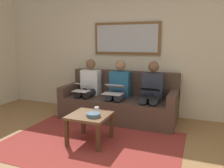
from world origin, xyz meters
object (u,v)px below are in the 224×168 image
object	(u,v)px
laptop_black	(149,93)
coffee_table	(90,119)
cup	(97,110)
laptop_silver	(114,90)
person_middle	(119,88)
person_left	(152,91)
person_right	(89,86)
bowl	(93,115)
laptop_white	(83,87)
couch	(120,102)
framed_mirror	(126,38)

from	to	relation	value
laptop_black	coffee_table	bearing A→B (deg)	53.35
cup	laptop_silver	distance (m)	0.83
cup	person_middle	distance (m)	1.06
person_middle	laptop_silver	distance (m)	0.23
person_left	person_middle	bearing A→B (deg)	0.00
person_left	laptop_black	xyz separation A→B (m)	(0.00, 0.24, 0.02)
person_left	cup	bearing A→B (deg)	59.75
person_right	bowl	bearing A→B (deg)	119.62
bowl	person_right	bearing A→B (deg)	-60.38
laptop_black	laptop_white	world-z (taller)	laptop_black
person_left	laptop_silver	bearing A→B (deg)	19.94
couch	bowl	xyz separation A→B (m)	(-0.06, 1.30, 0.15)
bowl	person_left	size ratio (longest dim) A/B	0.17
couch	cup	size ratio (longest dim) A/B	24.44
coffee_table	laptop_black	distance (m)	1.17
framed_mirror	coffee_table	size ratio (longest dim) A/B	2.40
cup	laptop_black	distance (m)	1.03
couch	bowl	world-z (taller)	couch
couch	person_right	world-z (taller)	person_right
laptop_white	bowl	bearing A→B (deg)	125.45
person_left	person_right	xyz separation A→B (m)	(1.28, 0.00, 0.00)
laptop_black	person_right	distance (m)	1.30
couch	cup	world-z (taller)	couch
person_left	person_right	world-z (taller)	same
bowl	laptop_white	distance (m)	1.22
coffee_table	person_middle	bearing A→B (deg)	-91.97
cup	laptop_black	size ratio (longest dim) A/B	0.25
cup	person_left	size ratio (longest dim) A/B	0.08
cup	person_right	bearing A→B (deg)	-57.59
framed_mirror	bowl	world-z (taller)	framed_mirror
framed_mirror	coffee_table	distance (m)	2.00
laptop_black	cup	bearing A→B (deg)	53.06
couch	bowl	size ratio (longest dim) A/B	11.06
cup	laptop_black	world-z (taller)	laptop_black
framed_mirror	person_right	xyz separation A→B (m)	(0.64, 0.46, -0.94)
couch	laptop_black	world-z (taller)	couch
framed_mirror	person_right	world-z (taller)	framed_mirror
bowl	laptop_white	bearing A→B (deg)	-54.55
couch	person_right	bearing A→B (deg)	6.13
laptop_silver	cup	bearing A→B (deg)	91.90
person_right	laptop_white	size ratio (longest dim) A/B	3.39
framed_mirror	person_middle	size ratio (longest dim) A/B	1.21
cup	bowl	distance (m)	0.18
coffee_table	person_middle	world-z (taller)	person_middle
person_right	person_middle	bearing A→B (deg)	180.00
cup	coffee_table	bearing A→B (deg)	55.86
person_left	laptop_white	distance (m)	1.30
person_left	laptop_black	world-z (taller)	person_left
framed_mirror	laptop_silver	xyz separation A→B (m)	(0.00, 0.69, -0.92)
cup	laptop_white	distance (m)	1.05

